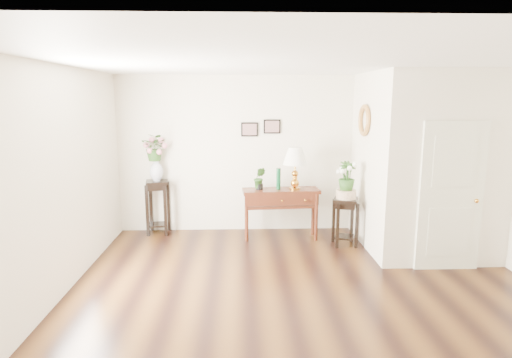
{
  "coord_description": "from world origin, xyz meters",
  "views": [
    {
      "loc": [
        -0.81,
        -4.89,
        2.4
      ],
      "look_at": [
        -0.59,
        1.3,
        1.22
      ],
      "focal_mm": 30.0,
      "sensor_mm": 36.0,
      "label": 1
    }
  ],
  "objects_px": {
    "console_table": "(281,214)",
    "table_lamp": "(295,169)",
    "plant_stand_a": "(158,207)",
    "plant_stand_b": "(345,222)"
  },
  "relations": [
    {
      "from": "console_table",
      "to": "table_lamp",
      "type": "distance_m",
      "value": 0.82
    },
    {
      "from": "table_lamp",
      "to": "plant_stand_a",
      "type": "distance_m",
      "value": 2.54
    },
    {
      "from": "table_lamp",
      "to": "plant_stand_b",
      "type": "bearing_deg",
      "value": -26.51
    },
    {
      "from": "console_table",
      "to": "plant_stand_a",
      "type": "relative_size",
      "value": 1.35
    },
    {
      "from": "console_table",
      "to": "plant_stand_a",
      "type": "height_order",
      "value": "plant_stand_a"
    },
    {
      "from": "table_lamp",
      "to": "plant_stand_b",
      "type": "xyz_separation_m",
      "value": [
        0.79,
        -0.39,
        -0.82
      ]
    },
    {
      "from": "plant_stand_b",
      "to": "plant_stand_a",
      "type": "bearing_deg",
      "value": 167.0
    },
    {
      "from": "console_table",
      "to": "table_lamp",
      "type": "xyz_separation_m",
      "value": [
        0.24,
        0.0,
        0.78
      ]
    },
    {
      "from": "plant_stand_a",
      "to": "plant_stand_b",
      "type": "xyz_separation_m",
      "value": [
        3.19,
        -0.74,
        -0.09
      ]
    },
    {
      "from": "console_table",
      "to": "plant_stand_a",
      "type": "distance_m",
      "value": 2.19
    }
  ]
}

